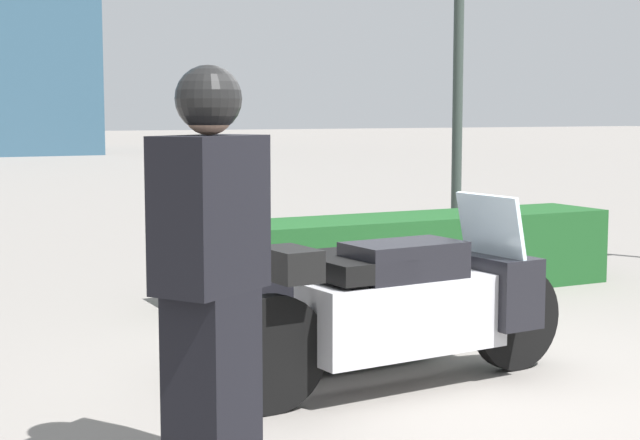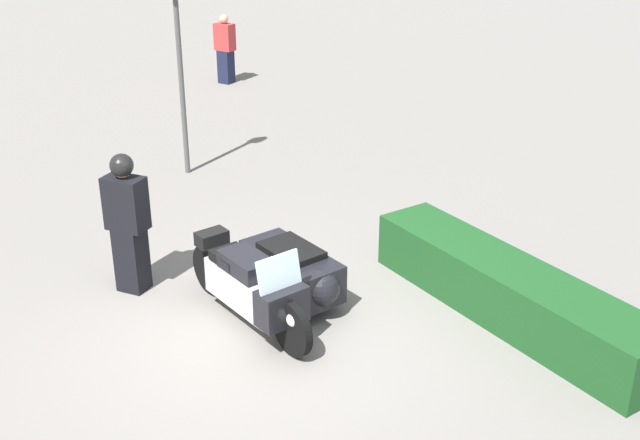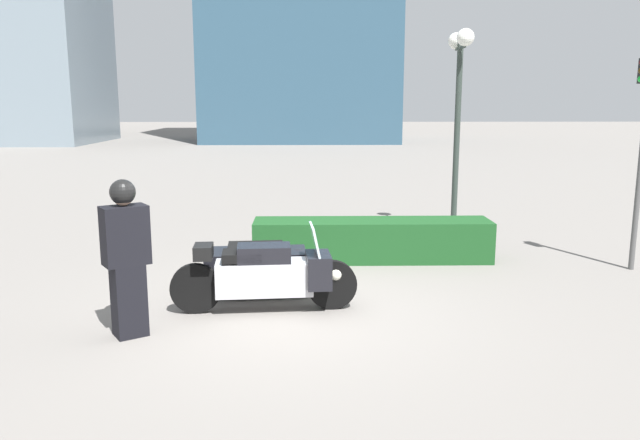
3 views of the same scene
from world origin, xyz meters
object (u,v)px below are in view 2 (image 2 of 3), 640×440
Objects in this scene: police_motorcycle at (276,279)px; hedge_bush_curbside at (509,292)px; pedestrian_bystander at (225,49)px; officer_rider at (128,220)px; traffic_light_far at (179,44)px.

hedge_bush_curbside is (1.71, 2.30, -0.11)m from police_motorcycle.
pedestrian_bystander is at bearing 151.22° from police_motorcycle.
hedge_bush_curbside is at bearing -75.25° from officer_rider.
traffic_light_far reaches higher than hedge_bush_curbside.
traffic_light_far is at bearing 162.81° from police_motorcycle.
police_motorcycle is at bearing 42.24° from pedestrian_bystander.
police_motorcycle reaches higher than hedge_bush_curbside.
police_motorcycle is at bearing -83.70° from officer_rider.
hedge_bush_curbside is (3.27, 3.57, -0.64)m from officer_rider.
officer_rider is 10.57m from pedestrian_bystander.
police_motorcycle is 1.46× the size of pedestrian_bystander.
police_motorcycle is at bearing -1.12° from traffic_light_far.
traffic_light_far is (-3.50, 2.42, 1.33)m from officer_rider.
officer_rider is at bearing 32.46° from pedestrian_bystander.
traffic_light_far is (-5.05, 1.16, 1.85)m from police_motorcycle.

